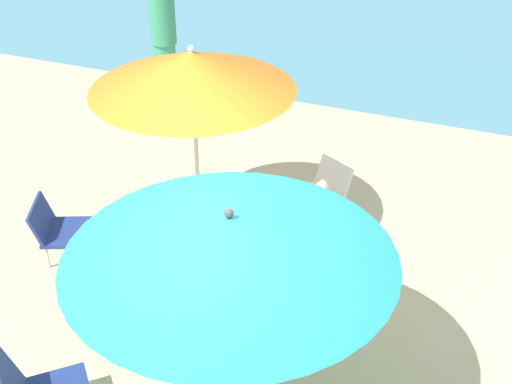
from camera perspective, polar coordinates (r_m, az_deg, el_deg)
ground_plane at (r=5.83m, az=-3.07°, el=-14.20°), size 40.00×40.00×0.00m
umbrella_teal at (r=4.41m, az=-2.17°, el=-3.77°), size 2.18×2.18×1.85m
umbrella_orange at (r=6.24m, az=-5.23°, el=9.78°), size 1.86×1.86×2.09m
beach_chair_a at (r=7.03m, az=-15.88°, el=-2.76°), size 0.68×0.67×0.59m
beach_chair_c at (r=6.20m, az=3.39°, el=-6.94°), size 0.49×0.59×0.58m
beach_chair_d at (r=7.43m, az=5.46°, el=-0.00°), size 0.67×0.72×0.58m
person_a at (r=9.61m, az=-7.48°, el=11.95°), size 0.34×0.34×1.85m
person_b at (r=6.64m, az=4.61°, el=-2.54°), size 0.53×0.50×0.91m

